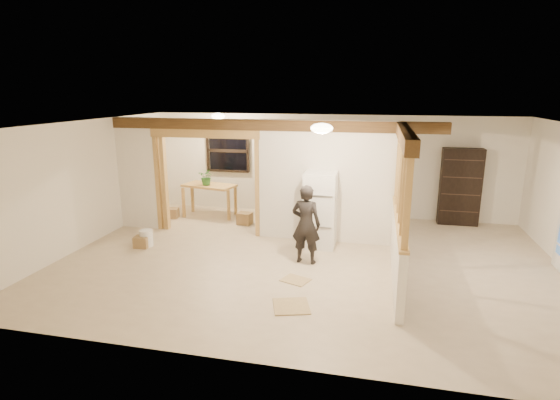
% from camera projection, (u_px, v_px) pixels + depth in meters
% --- Properties ---
extents(floor, '(9.00, 6.50, 0.01)m').
position_uv_depth(floor, '(306.00, 261.00, 8.11)').
color(floor, '#C5B192').
rests_on(floor, ground).
extents(ceiling, '(9.00, 6.50, 0.01)m').
position_uv_depth(ceiling, '(308.00, 124.00, 7.50)').
color(ceiling, white).
extents(wall_back, '(9.00, 0.01, 2.50)m').
position_uv_depth(wall_back, '(328.00, 165.00, 10.88)').
color(wall_back, silver).
rests_on(wall_back, floor).
extents(wall_front, '(9.00, 0.01, 2.50)m').
position_uv_depth(wall_front, '(259.00, 263.00, 4.73)').
color(wall_front, silver).
rests_on(wall_front, floor).
extents(wall_left, '(0.01, 6.50, 2.50)m').
position_uv_depth(wall_left, '(86.00, 184.00, 8.76)').
color(wall_left, silver).
rests_on(wall_left, floor).
extents(partition_left_stub, '(0.90, 0.12, 2.50)m').
position_uv_depth(partition_left_stub, '(138.00, 174.00, 9.80)').
color(partition_left_stub, silver).
rests_on(partition_left_stub, floor).
extents(partition_center, '(2.80, 0.12, 2.50)m').
position_uv_depth(partition_center, '(326.00, 182.00, 8.89)').
color(partition_center, silver).
rests_on(partition_center, floor).
extents(doorway_frame, '(2.46, 0.14, 2.20)m').
position_uv_depth(doorway_frame, '(207.00, 184.00, 9.48)').
color(doorway_frame, tan).
rests_on(doorway_frame, floor).
extents(header_beam_back, '(7.00, 0.18, 0.22)m').
position_uv_depth(header_beam_back, '(269.00, 125.00, 8.87)').
color(header_beam_back, '#52371C').
rests_on(header_beam_back, ceiling).
extents(header_beam_right, '(0.18, 3.30, 0.22)m').
position_uv_depth(header_beam_right, '(405.00, 136.00, 6.81)').
color(header_beam_right, '#52371C').
rests_on(header_beam_right, ceiling).
extents(pony_wall, '(0.12, 3.20, 1.00)m').
position_uv_depth(pony_wall, '(397.00, 249.00, 7.27)').
color(pony_wall, silver).
rests_on(pony_wall, floor).
extents(stud_partition, '(0.14, 3.20, 1.32)m').
position_uv_depth(stud_partition, '(402.00, 181.00, 6.98)').
color(stud_partition, tan).
rests_on(stud_partition, pony_wall).
extents(window_back, '(1.12, 0.10, 1.10)m').
position_uv_depth(window_back, '(228.00, 151.00, 11.28)').
color(window_back, black).
rests_on(window_back, wall_back).
extents(ceiling_dome_main, '(0.36, 0.36, 0.16)m').
position_uv_depth(ceiling_dome_main, '(322.00, 128.00, 6.96)').
color(ceiling_dome_main, '#FFEABF').
rests_on(ceiling_dome_main, ceiling).
extents(ceiling_dome_util, '(0.32, 0.32, 0.14)m').
position_uv_depth(ceiling_dome_util, '(218.00, 116.00, 10.21)').
color(ceiling_dome_util, '#FFEABF').
rests_on(ceiling_dome_util, ceiling).
extents(hanging_bulb, '(0.07, 0.07, 0.07)m').
position_uv_depth(hanging_bulb, '(229.00, 132.00, 9.51)').
color(hanging_bulb, '#FFD88C').
rests_on(hanging_bulb, ceiling).
extents(refrigerator, '(0.62, 0.61, 1.52)m').
position_uv_depth(refrigerator, '(320.00, 210.00, 8.68)').
color(refrigerator, white).
rests_on(refrigerator, floor).
extents(woman, '(0.57, 0.41, 1.46)m').
position_uv_depth(woman, '(306.00, 224.00, 7.84)').
color(woman, black).
rests_on(woman, floor).
extents(work_table, '(1.38, 0.89, 0.80)m').
position_uv_depth(work_table, '(210.00, 200.00, 10.90)').
color(work_table, tan).
rests_on(work_table, floor).
extents(potted_plant, '(0.39, 0.35, 0.41)m').
position_uv_depth(potted_plant, '(207.00, 177.00, 10.69)').
color(potted_plant, '#2B5920').
rests_on(potted_plant, work_table).
extents(shop_vac, '(0.49, 0.49, 0.55)m').
position_uv_depth(shop_vac, '(146.00, 210.00, 10.52)').
color(shop_vac, '#A82010').
rests_on(shop_vac, floor).
extents(bookshelf, '(0.90, 0.30, 1.79)m').
position_uv_depth(bookshelf, '(460.00, 187.00, 10.09)').
color(bookshelf, black).
rests_on(bookshelf, floor).
extents(bucket, '(0.30, 0.30, 0.33)m').
position_uv_depth(bucket, '(146.00, 238.00, 8.82)').
color(bucket, silver).
rests_on(bucket, floor).
extents(box_util_a, '(0.35, 0.32, 0.28)m').
position_uv_depth(box_util_a, '(245.00, 218.00, 10.28)').
color(box_util_a, '#967649').
rests_on(box_util_a, floor).
extents(box_util_b, '(0.29, 0.29, 0.24)m').
position_uv_depth(box_util_b, '(173.00, 213.00, 10.78)').
color(box_util_b, '#967649').
rests_on(box_util_b, floor).
extents(box_front, '(0.30, 0.25, 0.23)m').
position_uv_depth(box_front, '(142.00, 242.00, 8.75)').
color(box_front, '#967649').
rests_on(box_front, floor).
extents(floor_panel_near, '(0.65, 0.65, 0.02)m').
position_uv_depth(floor_panel_near, '(291.00, 306.00, 6.36)').
color(floor_panel_near, tan).
rests_on(floor_panel_near, floor).
extents(floor_panel_far, '(0.53, 0.48, 0.01)m').
position_uv_depth(floor_panel_far, '(296.00, 280.00, 7.25)').
color(floor_panel_far, tan).
rests_on(floor_panel_far, floor).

